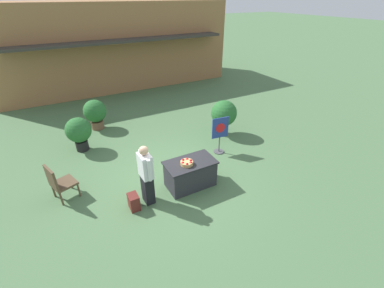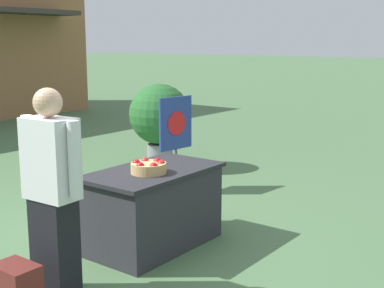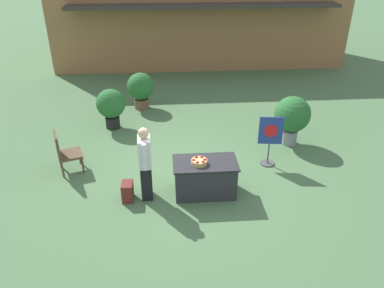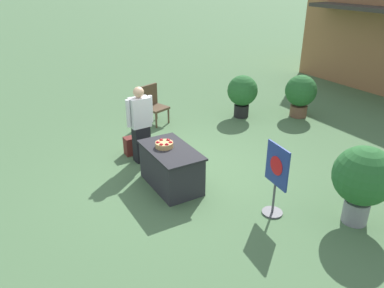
{
  "view_description": "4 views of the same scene",
  "coord_description": "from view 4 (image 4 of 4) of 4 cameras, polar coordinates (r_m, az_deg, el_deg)",
  "views": [
    {
      "loc": [
        -2.41,
        -5.61,
        4.75
      ],
      "look_at": [
        0.8,
        0.3,
        0.8
      ],
      "focal_mm": 24.0,
      "sensor_mm": 36.0,
      "label": 1
    },
    {
      "loc": [
        -3.53,
        -3.9,
        2.04
      ],
      "look_at": [
        0.84,
        -0.59,
        0.97
      ],
      "focal_mm": 50.0,
      "sensor_mm": 36.0,
      "label": 2
    },
    {
      "loc": [
        -0.49,
        -7.33,
        4.98
      ],
      "look_at": [
        0.05,
        -0.16,
        1.05
      ],
      "focal_mm": 35.0,
      "sensor_mm": 36.0,
      "label": 3
    },
    {
      "loc": [
        5.99,
        -3.34,
        3.83
      ],
      "look_at": [
        -0.03,
        0.14,
        0.61
      ],
      "focal_mm": 35.0,
      "sensor_mm": 36.0,
      "label": 4
    }
  ],
  "objects": [
    {
      "name": "person_visitor",
      "position": [
        8.05,
        -7.86,
        2.98
      ],
      "size": [
        0.28,
        0.61,
        1.69
      ],
      "rotation": [
        0.0,
        0.0,
        0.05
      ],
      "color": "black",
      "rests_on": "ground_plane"
    },
    {
      "name": "apple_basket",
      "position": [
        7.1,
        -4.25,
        -0.05
      ],
      "size": [
        0.34,
        0.34,
        0.13
      ],
      "color": "tan",
      "rests_on": "display_table"
    },
    {
      "name": "potted_plant_far_right",
      "position": [
        11.11,
        16.22,
        7.52
      ],
      "size": [
        0.88,
        0.88,
        1.2
      ],
      "color": "brown",
      "rests_on": "ground_plane"
    },
    {
      "name": "poster_board",
      "position": [
        6.39,
        12.66,
        -5.05
      ],
      "size": [
        0.58,
        0.36,
        1.29
      ],
      "rotation": [
        0.0,
        0.0,
        -1.69
      ],
      "color": "#4C4C51",
      "rests_on": "ground_plane"
    },
    {
      "name": "display_table",
      "position": [
        7.21,
        -3.2,
        -3.59
      ],
      "size": [
        1.4,
        0.79,
        0.79
      ],
      "color": "#2D2D33",
      "rests_on": "ground_plane"
    },
    {
      "name": "patio_chair",
      "position": [
        10.3,
        -5.97,
        6.24
      ],
      "size": [
        0.7,
        0.7,
        1.05
      ],
      "rotation": [
        0.0,
        0.0,
        0.34
      ],
      "color": "brown",
      "rests_on": "ground_plane"
    },
    {
      "name": "ground_plane",
      "position": [
        7.85,
        -0.8,
        -4.33
      ],
      "size": [
        120.0,
        120.0,
        0.0
      ],
      "primitive_type": "plane",
      "color": "#4C7047"
    },
    {
      "name": "potted_plant_far_left",
      "position": [
        6.56,
        24.6,
        -4.76
      ],
      "size": [
        0.97,
        0.97,
        1.37
      ],
      "color": "gray",
      "rests_on": "ground_plane"
    },
    {
      "name": "potted_plant_near_right",
      "position": [
        10.73,
        7.68,
        7.81
      ],
      "size": [
        0.85,
        0.85,
        1.21
      ],
      "color": "black",
      "rests_on": "ground_plane"
    },
    {
      "name": "backpack",
      "position": [
        8.64,
        -9.11,
        -0.23
      ],
      "size": [
        0.24,
        0.34,
        0.42
      ],
      "color": "maroon",
      "rests_on": "ground_plane"
    }
  ]
}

